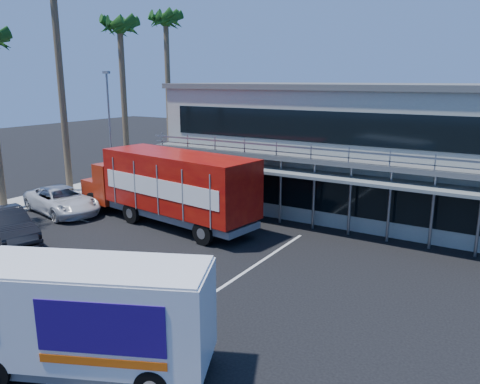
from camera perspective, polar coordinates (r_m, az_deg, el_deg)
The scene contains 12 objects.
ground at distance 18.19m, azimuth -9.37°, elevation -11.14°, with size 120.00×120.00×0.00m, color black.
building at distance 28.69m, azimuth 15.23°, elevation 5.32°, with size 22.40×12.00×7.30m.
curb_strip at distance 32.71m, azimuth -22.48°, elevation -0.66°, with size 3.00×32.00×0.16m, color #A5A399.
palm_e at distance 36.23m, azimuth -14.40°, elevation 17.99°, with size 2.80×2.80×12.25m.
palm_f at distance 40.60m, azimuth -9.01°, elevation 18.99°, with size 2.80×2.80×13.25m.
light_pole_far at distance 34.50m, azimuth -15.61°, elevation 8.04°, with size 0.50×0.25×8.09m.
red_truck at distance 24.86m, azimuth -8.76°, elevation 0.85°, with size 11.77×4.20×3.88m.
white_van at distance 13.07m, azimuth -17.64°, elevation -14.22°, with size 6.49×4.49×3.02m.
parked_car_b at distance 24.79m, azimuth -26.64°, elevation -3.69°, with size 1.70×4.87×1.60m, color black.
parked_car_c at distance 28.77m, azimuth -20.89°, elevation -0.96°, with size 2.52×5.47×1.52m, color silver.
parked_car_d at distance 29.42m, azimuth -13.75°, elevation -0.23°, with size 2.01×4.95×1.44m, color #2B2F39.
parked_car_e at distance 31.66m, azimuth -9.64°, elevation 1.04°, with size 1.82×4.53×1.54m, color slate.
Camera 1 is at (11.04, -12.32, 7.56)m, focal length 35.00 mm.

